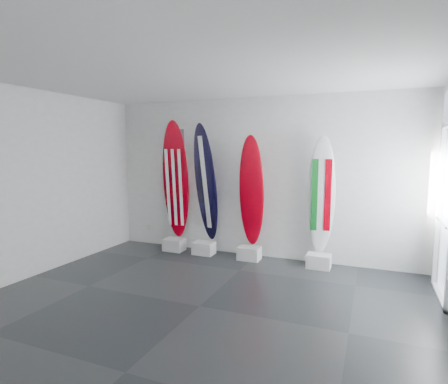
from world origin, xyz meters
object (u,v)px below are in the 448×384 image
at_px(surfboard_usa, 176,180).
at_px(surfboard_italy, 321,195).
at_px(surfboard_navy, 206,183).
at_px(surfboard_swiss, 251,191).

height_order(surfboard_usa, surfboard_italy, surfboard_usa).
bearing_deg(surfboard_navy, surfboard_italy, 16.67).
bearing_deg(surfboard_usa, surfboard_italy, -8.90).
distance_m(surfboard_usa, surfboard_italy, 2.87).
bearing_deg(surfboard_usa, surfboard_navy, -8.90).
bearing_deg(surfboard_swiss, surfboard_italy, -2.53).
distance_m(surfboard_usa, surfboard_swiss, 1.61).
bearing_deg(surfboard_italy, surfboard_usa, 169.69).
bearing_deg(surfboard_navy, surfboard_swiss, 16.67).
relative_size(surfboard_usa, surfboard_italy, 1.17).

